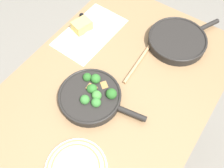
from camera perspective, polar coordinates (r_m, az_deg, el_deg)
The scene contains 8 objects.
ground_plane at distance 1.84m, azimuth 0.00°, elevation -13.02°, with size 14.00×14.00×0.00m, color slate.
dining_table_red at distance 1.21m, azimuth 0.00°, elevation -2.69°, with size 1.23×0.85×0.77m.
skillet_broccoli at distance 1.08m, azimuth -4.68°, elevation -2.74°, with size 0.27×0.39×0.08m.
skillet_eggs at distance 1.30m, azimuth 14.75°, elevation 9.66°, with size 0.39×0.29×0.05m.
wooden_spoon at distance 1.25m, azimuth 7.90°, elevation 7.68°, with size 0.36×0.05×0.02m.
parchment_sheet at distance 1.34m, azimuth -5.04°, elevation 11.68°, with size 0.39×0.24×0.00m.
grater_knife at distance 1.35m, azimuth -6.04°, elevation 12.80°, with size 0.19×0.22×0.02m.
cheese_block at distance 1.33m, azimuth -6.88°, elevation 13.07°, with size 0.11×0.09×0.05m.
Camera 1 is at (-0.48, -0.33, 1.74)m, focal length 40.00 mm.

